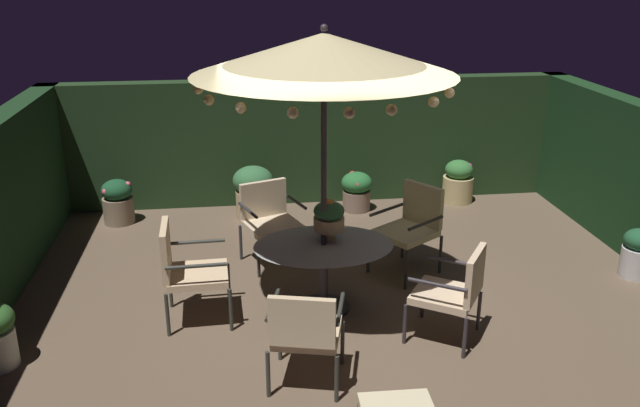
{
  "coord_description": "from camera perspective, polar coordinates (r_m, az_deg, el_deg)",
  "views": [
    {
      "loc": [
        -1.11,
        -6.09,
        3.38
      ],
      "look_at": [
        -0.29,
        0.22,
        1.06
      ],
      "focal_mm": 37.28,
      "sensor_mm": 36.0,
      "label": 1
    }
  ],
  "objects": [
    {
      "name": "ground_plane",
      "position": [
        7.06,
        2.57,
        -8.66
      ],
      "size": [
        7.58,
        6.9,
        0.02
      ],
      "primitive_type": "cube",
      "color": "brown"
    },
    {
      "name": "hedge_backdrop_rear",
      "position": [
        9.78,
        -0.65,
        5.41
      ],
      "size": [
        7.58,
        0.3,
        1.81
      ],
      "primitive_type": "cube",
      "color": "#1D3319",
      "rests_on": "ground_plane"
    },
    {
      "name": "patio_dining_table",
      "position": [
        6.7,
        0.31,
        -4.67
      ],
      "size": [
        1.41,
        1.07,
        0.73
      ],
      "color": "#2F2C32",
      "rests_on": "ground_plane"
    },
    {
      "name": "patio_umbrella",
      "position": [
        6.14,
        0.34,
        12.66
      ],
      "size": [
        2.45,
        2.45,
        2.86
      ],
      "color": "#312930",
      "rests_on": "ground_plane"
    },
    {
      "name": "centerpiece_planter",
      "position": [
        6.64,
        0.78,
        -1.16
      ],
      "size": [
        0.31,
        0.31,
        0.44
      ],
      "color": "tan",
      "rests_on": "patio_dining_table"
    },
    {
      "name": "patio_chair_north",
      "position": [
        7.83,
        -4.39,
        -1.09
      ],
      "size": [
        0.8,
        0.76,
        0.95
      ],
      "color": "#2C2D30",
      "rests_on": "ground_plane"
    },
    {
      "name": "patio_chair_northeast",
      "position": [
        6.63,
        -11.45,
        -5.3
      ],
      "size": [
        0.65,
        0.63,
        1.02
      ],
      "color": "#2F322C",
      "rests_on": "ground_plane"
    },
    {
      "name": "patio_chair_east",
      "position": [
        5.53,
        -1.3,
        -10.77
      ],
      "size": [
        0.71,
        0.7,
        0.92
      ],
      "color": "#2F312B",
      "rests_on": "ground_plane"
    },
    {
      "name": "patio_chair_southeast",
      "position": [
        6.32,
        11.54,
        -7.16
      ],
      "size": [
        0.81,
        0.8,
        0.93
      ],
      "color": "#2F2B2F",
      "rests_on": "ground_plane"
    },
    {
      "name": "patio_chair_south",
      "position": [
        7.61,
        7.89,
        -1.66
      ],
      "size": [
        0.85,
        0.84,
        1.01
      ],
      "color": "#2F2E2C",
      "rests_on": "ground_plane"
    },
    {
      "name": "potted_plant_back_left",
      "position": [
        10.06,
        11.77,
        1.87
      ],
      "size": [
        0.45,
        0.45,
        0.64
      ],
      "color": "tan",
      "rests_on": "ground_plane"
    },
    {
      "name": "potted_plant_left_near",
      "position": [
        9.45,
        -16.97,
        0.2
      ],
      "size": [
        0.41,
        0.41,
        0.61
      ],
      "color": "#7D6A53",
      "rests_on": "ground_plane"
    },
    {
      "name": "potted_plant_front_corner",
      "position": [
        9.24,
        -5.75,
        1.11
      ],
      "size": [
        0.55,
        0.55,
        0.74
      ],
      "color": "tan",
      "rests_on": "ground_plane"
    },
    {
      "name": "potted_plant_right_far",
      "position": [
        8.33,
        25.65,
        -3.78
      ],
      "size": [
        0.38,
        0.36,
        0.57
      ],
      "color": "beige",
      "rests_on": "ground_plane"
    },
    {
      "name": "potted_plant_back_right",
      "position": [
        9.52,
        3.15,
        1.16
      ],
      "size": [
        0.44,
        0.44,
        0.56
      ],
      "color": "#7B6354",
      "rests_on": "ground_plane"
    }
  ]
}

